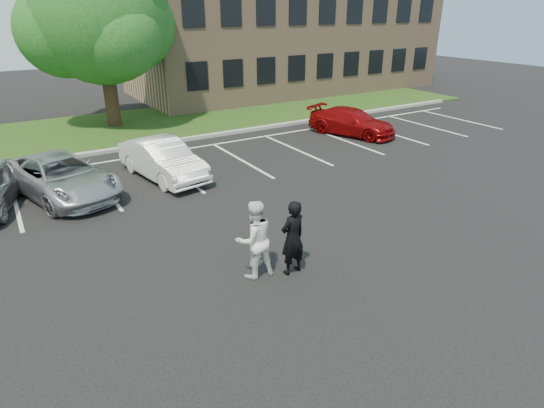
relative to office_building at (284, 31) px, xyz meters
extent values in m
plane|color=black|center=(-14.00, -21.99, -4.16)|extent=(90.00, 90.00, 0.00)
cube|color=gray|center=(-14.00, -9.99, -4.08)|extent=(40.00, 0.30, 0.15)
cube|color=#1E3E18|center=(-14.00, -5.99, -4.12)|extent=(44.00, 8.00, 0.08)
cube|color=silver|center=(-19.60, -13.99, -4.15)|extent=(0.12, 5.20, 0.01)
cube|color=silver|center=(-16.80, -13.99, -4.15)|extent=(0.12, 5.20, 0.01)
cube|color=silver|center=(-14.00, -13.99, -4.15)|extent=(0.12, 5.20, 0.01)
cube|color=silver|center=(-11.20, -13.99, -4.15)|extent=(0.12, 5.20, 0.01)
cube|color=silver|center=(-8.40, -13.99, -4.15)|extent=(0.12, 5.20, 0.01)
cube|color=silver|center=(-5.60, -13.99, -4.15)|extent=(0.12, 5.20, 0.01)
cube|color=silver|center=(-2.80, -13.99, -4.15)|extent=(0.12, 5.20, 0.01)
cube|color=silver|center=(0.00, -13.99, -4.15)|extent=(0.12, 5.20, 0.01)
cube|color=silver|center=(2.80, -13.99, -4.15)|extent=(0.12, 5.20, 0.01)
cube|color=silver|center=(-12.60, -11.29, -4.15)|extent=(34.00, 0.12, 0.01)
cube|color=tan|center=(0.00, 0.01, -0.16)|extent=(22.00, 10.00, 8.00)
cube|color=black|center=(-9.20, -5.02, -1.96)|extent=(1.30, 0.06, 1.60)
cube|color=black|center=(-9.20, -5.02, 1.44)|extent=(1.30, 0.06, 1.60)
cube|color=black|center=(-6.90, -5.02, -1.96)|extent=(1.30, 0.06, 1.60)
cube|color=black|center=(-6.90, -5.02, 1.44)|extent=(1.30, 0.06, 1.60)
cube|color=black|center=(-4.60, -5.02, -1.96)|extent=(1.30, 0.06, 1.60)
cube|color=black|center=(-4.60, -5.02, 1.44)|extent=(1.30, 0.06, 1.60)
cube|color=black|center=(-2.30, -5.02, -1.96)|extent=(1.30, 0.06, 1.60)
cube|color=black|center=(-2.30, -5.02, 1.44)|extent=(1.30, 0.06, 1.60)
cube|color=black|center=(0.00, -5.02, -1.96)|extent=(1.30, 0.06, 1.60)
cube|color=black|center=(0.00, -5.02, 1.44)|extent=(1.30, 0.06, 1.60)
cube|color=black|center=(2.30, -5.02, -1.96)|extent=(1.30, 0.06, 1.60)
cube|color=black|center=(2.30, -5.02, 1.44)|extent=(1.30, 0.06, 1.60)
cube|color=black|center=(4.60, -5.02, -1.96)|extent=(1.30, 0.06, 1.60)
cube|color=black|center=(4.60, -5.02, 1.44)|extent=(1.30, 0.06, 1.60)
cube|color=black|center=(6.90, -5.02, -1.96)|extent=(1.30, 0.06, 1.60)
cube|color=black|center=(6.90, -5.02, 1.44)|extent=(1.30, 0.06, 1.60)
cube|color=black|center=(9.20, -5.02, -1.96)|extent=(1.30, 0.06, 1.60)
cube|color=black|center=(9.20, -5.02, 1.44)|extent=(1.30, 0.06, 1.60)
cylinder|color=black|center=(-14.22, -5.43, -2.56)|extent=(0.70, 0.70, 3.20)
sphere|color=#1D5417|center=(-14.22, -5.43, 1.34)|extent=(6.60, 6.60, 6.60)
sphere|color=#1D5417|center=(-12.62, -4.73, 0.84)|extent=(4.60, 4.60, 4.60)
sphere|color=#1D5417|center=(-15.92, -5.03, 0.64)|extent=(4.40, 4.40, 4.40)
sphere|color=#1D5417|center=(-13.82, -6.93, 0.44)|extent=(4.00, 4.00, 4.00)
sphere|color=#1D5417|center=(-14.82, -3.83, 1.64)|extent=(4.20, 4.20, 4.20)
imported|color=black|center=(-14.24, -22.30, -3.23)|extent=(0.73, 0.52, 1.86)
imported|color=white|center=(-15.07, -21.96, -3.20)|extent=(0.97, 0.78, 1.92)
imported|color=#ADAFB5|center=(-18.12, -14.28, -3.47)|extent=(3.65, 5.43, 1.38)
imported|color=white|center=(-14.64, -14.34, -3.45)|extent=(2.22, 4.51, 1.42)
imported|color=maroon|center=(-4.60, -13.24, -3.52)|extent=(3.25, 4.77, 1.28)
camera|label=1|loc=(-19.58, -30.06, 1.75)|focal=30.00mm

